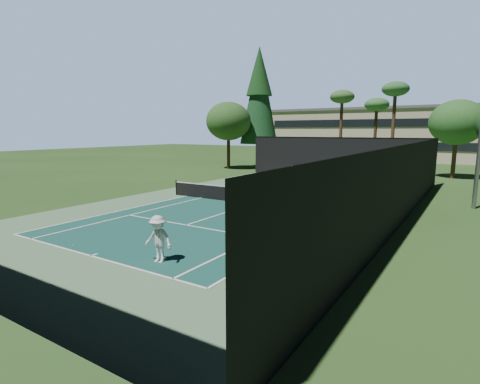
% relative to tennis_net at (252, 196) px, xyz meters
% --- Properties ---
extents(ground, '(160.00, 160.00, 0.00)m').
position_rel_tennis_net_xyz_m(ground, '(0.00, 0.00, -0.56)').
color(ground, '#25481B').
rests_on(ground, ground).
extents(apron_slab, '(18.00, 32.00, 0.01)m').
position_rel_tennis_net_xyz_m(apron_slab, '(0.00, 0.00, -0.55)').
color(apron_slab, '#59805B').
rests_on(apron_slab, ground).
extents(court_surface, '(10.97, 23.77, 0.01)m').
position_rel_tennis_net_xyz_m(court_surface, '(0.00, 0.00, -0.55)').
color(court_surface, '#184D44').
rests_on(court_surface, ground).
extents(court_lines, '(11.07, 23.87, 0.01)m').
position_rel_tennis_net_xyz_m(court_lines, '(0.00, 0.00, -0.54)').
color(court_lines, white).
rests_on(court_lines, ground).
extents(tennis_net, '(12.90, 0.10, 1.10)m').
position_rel_tennis_net_xyz_m(tennis_net, '(0.00, 0.00, 0.00)').
color(tennis_net, black).
rests_on(tennis_net, ground).
extents(fence, '(18.04, 32.05, 4.03)m').
position_rel_tennis_net_xyz_m(fence, '(0.00, 0.06, 1.45)').
color(fence, black).
rests_on(fence, ground).
extents(player, '(1.17, 0.75, 1.71)m').
position_rel_tennis_net_xyz_m(player, '(2.61, -10.96, 0.30)').
color(player, silver).
rests_on(player, ground).
extents(tennis_ball_a, '(0.07, 0.07, 0.07)m').
position_rel_tennis_net_xyz_m(tennis_ball_a, '(-1.66, -11.46, -0.52)').
color(tennis_ball_a, '#D5F437').
rests_on(tennis_ball_a, ground).
extents(tennis_ball_b, '(0.07, 0.07, 0.07)m').
position_rel_tennis_net_xyz_m(tennis_ball_b, '(-0.53, 2.39, -0.52)').
color(tennis_ball_b, '#C9D12F').
rests_on(tennis_ball_b, ground).
extents(tennis_ball_c, '(0.08, 0.08, 0.08)m').
position_rel_tennis_net_xyz_m(tennis_ball_c, '(3.41, 4.10, -0.52)').
color(tennis_ball_c, '#CEDE32').
rests_on(tennis_ball_c, ground).
extents(tennis_ball_d, '(0.06, 0.06, 0.06)m').
position_rel_tennis_net_xyz_m(tennis_ball_d, '(-5.53, 4.23, -0.53)').
color(tennis_ball_d, yellow).
rests_on(tennis_ball_d, ground).
extents(park_bench, '(1.50, 0.45, 1.02)m').
position_rel_tennis_net_xyz_m(park_bench, '(-3.70, 15.54, -0.01)').
color(park_bench, beige).
rests_on(park_bench, ground).
extents(trash_bin, '(0.56, 0.56, 0.95)m').
position_rel_tennis_net_xyz_m(trash_bin, '(-1.39, 15.56, -0.08)').
color(trash_bin, black).
rests_on(trash_bin, ground).
extents(pine_tree, '(4.80, 4.80, 15.00)m').
position_rel_tennis_net_xyz_m(pine_tree, '(-12.00, 22.00, 9.00)').
color(pine_tree, '#462A1E').
rests_on(pine_tree, ground).
extents(palm_a, '(2.80, 2.80, 9.32)m').
position_rel_tennis_net_xyz_m(palm_a, '(-2.00, 24.00, 7.63)').
color(palm_a, '#4D3121').
rests_on(palm_a, ground).
extents(palm_b, '(2.80, 2.80, 8.42)m').
position_rel_tennis_net_xyz_m(palm_b, '(1.50, 26.00, 6.80)').
color(palm_b, '#402D1B').
rests_on(palm_b, ground).
extents(palm_c, '(2.80, 2.80, 9.77)m').
position_rel_tennis_net_xyz_m(palm_c, '(4.00, 23.00, 8.05)').
color(palm_c, '#4E3321').
rests_on(palm_c, ground).
extents(decid_tree_a, '(5.12, 5.12, 7.62)m').
position_rel_tennis_net_xyz_m(decid_tree_a, '(10.00, 22.00, 4.86)').
color(decid_tree_a, '#49361F').
rests_on(decid_tree_a, ground).
extents(decid_tree_c, '(5.44, 5.44, 8.09)m').
position_rel_tennis_net_xyz_m(decid_tree_c, '(-14.00, 18.00, 5.21)').
color(decid_tree_c, '#4B2E20').
rests_on(decid_tree_c, ground).
extents(campus_building, '(40.50, 12.50, 8.30)m').
position_rel_tennis_net_xyz_m(campus_building, '(0.00, 45.98, 3.65)').
color(campus_building, beige).
rests_on(campus_building, ground).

